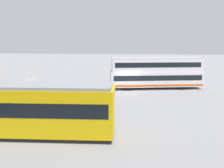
# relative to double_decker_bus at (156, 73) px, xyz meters

# --- Properties ---
(ground_plane) EXTENTS (160.00, 160.00, 0.00)m
(ground_plane) POSITION_rel_double_decker_bus_xyz_m (3.24, 2.54, -2.01)
(ground_plane) COLOR gray
(double_decker_bus) EXTENTS (11.75, 4.47, 3.91)m
(double_decker_bus) POSITION_rel_double_decker_bus_xyz_m (0.00, 0.00, 0.00)
(double_decker_bus) COLOR silver
(double_decker_bus) RESTS_ON ground
(tram_yellow) EXTENTS (13.10, 3.15, 3.39)m
(tram_yellow) POSITION_rel_double_decker_bus_xyz_m (10.05, 18.18, -0.25)
(tram_yellow) COLOR #E5B70C
(tram_yellow) RESTS_ON ground
(pedestrian_near_railing) EXTENTS (0.41, 0.41, 1.59)m
(pedestrian_near_railing) POSITION_rel_double_decker_bus_xyz_m (7.16, 5.90, -1.10)
(pedestrian_near_railing) COLOR black
(pedestrian_near_railing) RESTS_ON ground
(pedestrian_railing) EXTENTS (7.47, 0.56, 1.08)m
(pedestrian_railing) POSITION_rel_double_decker_bus_xyz_m (9.22, 7.76, -1.27)
(pedestrian_railing) COLOR gray
(pedestrian_railing) RESTS_ON ground
(info_sign) EXTENTS (1.27, 0.15, 2.48)m
(info_sign) POSITION_rel_double_decker_bus_xyz_m (13.08, 7.96, -0.27)
(info_sign) COLOR slate
(info_sign) RESTS_ON ground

